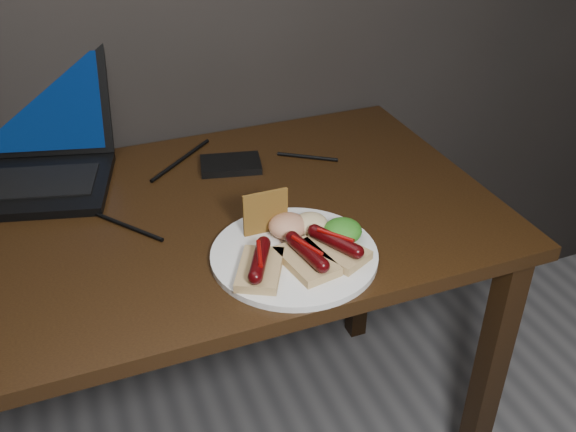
# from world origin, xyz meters

# --- Properties ---
(desk) EXTENTS (1.40, 0.70, 0.75)m
(desk) POSITION_xyz_m (0.00, 1.38, 0.66)
(desk) COLOR black
(desk) RESTS_ON ground
(laptop) EXTENTS (0.43, 0.41, 0.25)m
(laptop) POSITION_xyz_m (-0.19, 1.66, 0.80)
(laptop) COLOR black
(laptop) RESTS_ON desk
(hard_drive) EXTENTS (0.15, 0.11, 0.02)m
(hard_drive) POSITION_xyz_m (0.23, 1.54, 0.76)
(hard_drive) COLOR black
(hard_drive) RESTS_ON desk
(desk_cables) EXTENTS (0.90, 0.38, 0.01)m
(desk_cables) POSITION_xyz_m (0.00, 1.51, 0.75)
(desk_cables) COLOR black
(desk_cables) RESTS_ON desk
(plate) EXTENTS (0.30, 0.30, 0.01)m
(plate) POSITION_xyz_m (0.23, 1.18, 0.76)
(plate) COLOR white
(plate) RESTS_ON desk
(bread_sausage_left) EXTENTS (0.12, 0.13, 0.04)m
(bread_sausage_left) POSITION_xyz_m (0.16, 1.14, 0.78)
(bread_sausage_left) COLOR tan
(bread_sausage_left) RESTS_ON plate
(bread_sausage_center) EXTENTS (0.09, 0.13, 0.04)m
(bread_sausage_center) POSITION_xyz_m (0.24, 1.14, 0.78)
(bread_sausage_center) COLOR tan
(bread_sausage_center) RESTS_ON plate
(bread_sausage_right) EXTENTS (0.11, 0.13, 0.04)m
(bread_sausage_right) POSITION_xyz_m (0.30, 1.15, 0.78)
(bread_sausage_right) COLOR tan
(bread_sausage_right) RESTS_ON plate
(crispbread) EXTENTS (0.09, 0.01, 0.08)m
(crispbread) POSITION_xyz_m (0.21, 1.26, 0.80)
(crispbread) COLOR olive
(crispbread) RESTS_ON plate
(salad_greens) EXTENTS (0.07, 0.07, 0.04)m
(salad_greens) POSITION_xyz_m (0.33, 1.18, 0.78)
(salad_greens) COLOR #1B5511
(salad_greens) RESTS_ON plate
(salsa_mound) EXTENTS (0.07, 0.07, 0.04)m
(salsa_mound) POSITION_xyz_m (0.24, 1.23, 0.78)
(salsa_mound) COLOR #A81C10
(salsa_mound) RESTS_ON plate
(coleslaw_mound) EXTENTS (0.06, 0.06, 0.04)m
(coleslaw_mound) POSITION_xyz_m (0.29, 1.23, 0.78)
(coleslaw_mound) COLOR beige
(coleslaw_mound) RESTS_ON plate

